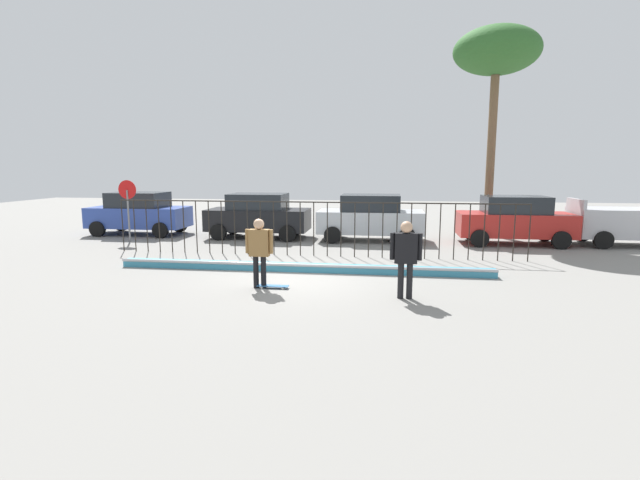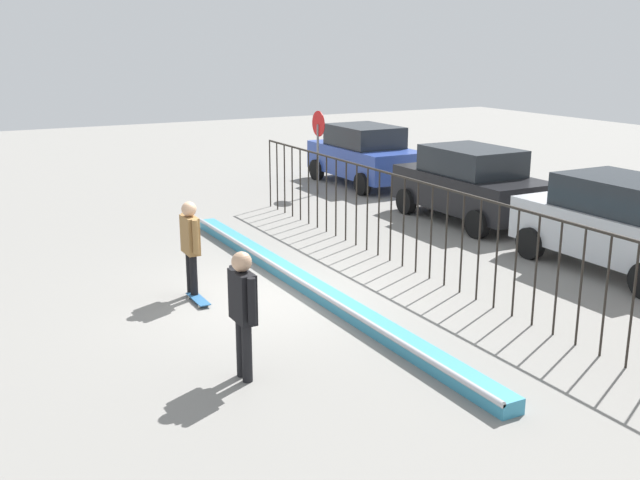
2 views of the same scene
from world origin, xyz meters
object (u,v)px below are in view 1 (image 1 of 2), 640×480
parked_car_blue (139,213)px  parked_car_black (258,215)px  stop_sign (128,202)px  palm_tree_tall (496,54)px  skateboarder (259,247)px  camera_operator (406,253)px  parked_car_red (514,220)px  parked_car_silver (371,217)px  skateboard (273,286)px

parked_car_blue → parked_car_black: (5.61, -0.26, 0.00)m
parked_car_black → stop_sign: (-4.92, -1.78, 0.64)m
palm_tree_tall → parked_car_black: bearing=-166.9°
skateboarder → camera_operator: 3.63m
camera_operator → palm_tree_tall: palm_tree_tall is taller
parked_car_red → parked_car_black: bearing=177.3°
stop_sign → palm_tree_tall: (14.85, 4.09, 6.14)m
parked_car_black → palm_tree_tall: 12.25m
skateboarder → parked_car_silver: bearing=93.1°
parked_car_red → camera_operator: bearing=-119.6°
skateboarder → stop_sign: stop_sign is taller
skateboarder → skateboard: (0.34, -0.01, -1.00)m
parked_car_blue → parked_car_black: 5.61m
skateboard → camera_operator: (3.26, -0.46, 1.03)m
skateboard → palm_tree_tall: size_ratio=0.09×
parked_car_red → stop_sign: (-15.34, -1.53, 0.64)m
parked_car_red → parked_car_silver: bearing=177.4°
camera_operator → parked_car_blue: parked_car_blue is taller
parked_car_red → stop_sign: 15.43m
parked_car_silver → stop_sign: (-9.71, -1.66, 0.64)m
skateboarder → parked_car_blue: parked_car_blue is taller
parked_car_black → parked_car_red: (10.42, -0.25, 0.00)m
parked_car_blue → stop_sign: (0.68, -2.04, 0.64)m
skateboarder → palm_tree_tall: 14.62m
camera_operator → palm_tree_tall: size_ratio=0.20×
skateboard → skateboarder: bearing=174.6°
parked_car_red → stop_sign: size_ratio=1.72×
parked_car_blue → palm_tree_tall: size_ratio=0.48×
camera_operator → skateboard: bearing=14.3°
skateboarder → stop_sign: size_ratio=0.70×
parked_car_blue → parked_car_silver: 10.40m
skateboarder → parked_car_red: 11.37m
camera_operator → parked_car_silver: bearing=-60.3°
skateboard → camera_operator: size_ratio=0.44×
parked_car_blue → parked_car_black: same height
skateboarder → stop_sign: bearing=158.6°
palm_tree_tall → parked_car_silver: bearing=-154.7°
camera_operator → parked_car_blue: 14.56m
parked_car_red → stop_sign: bearing=-175.6°
camera_operator → parked_car_silver: parked_car_silver is taller
camera_operator → parked_car_red: bearing=-95.9°
stop_sign → parked_car_black: bearing=19.9°
parked_car_black → parked_car_silver: same height
camera_operator → palm_tree_tall: 13.48m
skateboard → parked_car_blue: parked_car_blue is taller
parked_car_black → parked_car_red: bearing=-2.8°
parked_car_black → camera_operator: bearing=-57.3°
stop_sign → parked_car_red: bearing=5.7°
stop_sign → parked_car_silver: bearing=9.7°
palm_tree_tall → skateboarder: bearing=-126.0°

